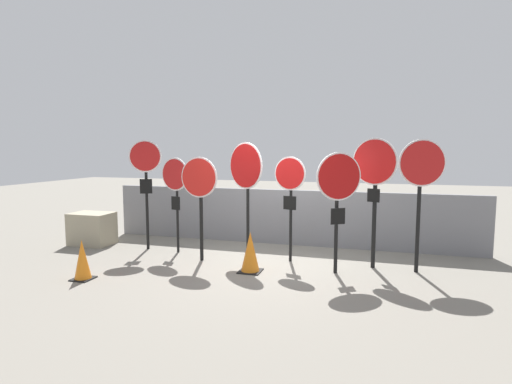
# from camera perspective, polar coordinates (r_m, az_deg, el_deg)

# --- Properties ---
(ground_plane) EXTENTS (40.00, 40.00, 0.00)m
(ground_plane) POSITION_cam_1_polar(r_m,az_deg,el_deg) (8.05, 1.74, -9.99)
(ground_plane) COLOR gray
(fence_back) EXTENTS (8.73, 0.12, 1.29)m
(fence_back) POSITION_cam_1_polar(r_m,az_deg,el_deg) (9.43, 4.22, -3.59)
(fence_back) COLOR slate
(fence_back) RESTS_ON ground
(stop_sign_0) EXTENTS (0.65, 0.31, 2.43)m
(stop_sign_0) POSITION_cam_1_polar(r_m,az_deg,el_deg) (9.11, -15.49, 3.07)
(stop_sign_0) COLOR black
(stop_sign_0) RESTS_ON ground
(stop_sign_1) EXTENTS (0.69, 0.20, 2.06)m
(stop_sign_1) POSITION_cam_1_polar(r_m,az_deg,el_deg) (8.68, -11.45, 1.33)
(stop_sign_1) COLOR black
(stop_sign_1) RESTS_ON ground
(stop_sign_2) EXTENTS (0.80, 0.16, 2.09)m
(stop_sign_2) POSITION_cam_1_polar(r_m,az_deg,el_deg) (7.95, -8.08, 0.88)
(stop_sign_2) COLOR black
(stop_sign_2) RESTS_ON ground
(stop_sign_3) EXTENTS (0.84, 0.49, 2.38)m
(stop_sign_3) POSITION_cam_1_polar(r_m,az_deg,el_deg) (8.15, -1.45, 2.79)
(stop_sign_3) COLOR black
(stop_sign_3) RESTS_ON ground
(stop_sign_4) EXTENTS (0.65, 0.19, 2.10)m
(stop_sign_4) POSITION_cam_1_polar(r_m,az_deg,el_deg) (7.82, 4.89, 1.04)
(stop_sign_4) COLOR black
(stop_sign_4) RESTS_ON ground
(stop_sign_5) EXTENTS (0.74, 0.47, 2.18)m
(stop_sign_5) POSITION_cam_1_polar(r_m,az_deg,el_deg) (7.17, 11.69, 0.70)
(stop_sign_5) COLOR black
(stop_sign_5) RESTS_ON ground
(stop_sign_6) EXTENTS (0.80, 0.38, 2.44)m
(stop_sign_6) POSITION_cam_1_polar(r_m,az_deg,el_deg) (7.67, 16.56, 2.23)
(stop_sign_6) COLOR black
(stop_sign_6) RESTS_ON ground
(stop_sign_7) EXTENTS (0.81, 0.28, 2.41)m
(stop_sign_7) POSITION_cam_1_polar(r_m,az_deg,el_deg) (7.64, 22.54, 2.20)
(stop_sign_7) COLOR black
(stop_sign_7) RESTS_ON ground
(traffic_cone_0) EXTENTS (0.34, 0.34, 0.69)m
(traffic_cone_0) POSITION_cam_1_polar(r_m,az_deg,el_deg) (7.56, -23.56, -8.87)
(traffic_cone_0) COLOR black
(traffic_cone_0) RESTS_ON ground
(traffic_cone_1) EXTENTS (0.40, 0.40, 0.74)m
(traffic_cone_1) POSITION_cam_1_polar(r_m,az_deg,el_deg) (7.36, -0.82, -8.56)
(traffic_cone_1) COLOR black
(traffic_cone_1) RESTS_ON ground
(storage_crate) EXTENTS (0.95, 0.66, 0.75)m
(storage_crate) POSITION_cam_1_polar(r_m,az_deg,el_deg) (10.18, -22.38, -4.87)
(storage_crate) COLOR #9E937A
(storage_crate) RESTS_ON ground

